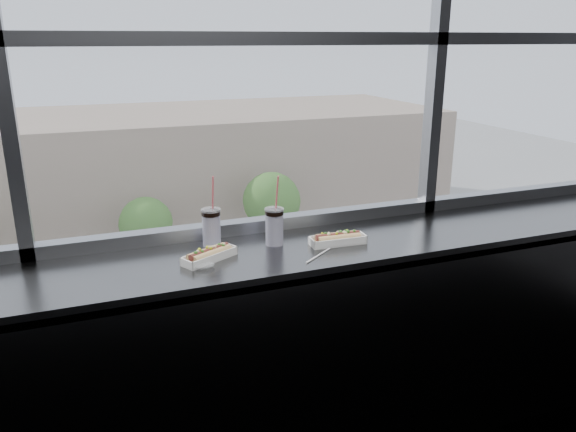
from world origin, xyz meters
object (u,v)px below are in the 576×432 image
object	(u,v)px
soda_cup_left	(211,225)
tree_right	(272,201)
soda_cup_right	(274,225)
loose_straw	(318,255)
hotdog_tray_right	(338,239)
car_far_c	(326,262)
pedestrian_d	(285,243)
car_near_c	(139,378)
car_near_e	(471,314)
pedestrian_a	(10,284)
wrapper	(204,265)
tree_center	(146,224)
car_far_b	(184,284)
pedestrian_b	(104,259)
hotdog_tray_left	(209,254)

from	to	relation	value
soda_cup_left	tree_right	world-z (taller)	soda_cup_left
soda_cup_right	loose_straw	size ratio (longest dim) A/B	1.63
hotdog_tray_right	car_far_c	xyz separation A→B (m)	(11.31, 24.31, -11.10)
hotdog_tray_right	pedestrian_d	size ratio (longest dim) A/B	0.12
car_near_c	car_near_e	xyz separation A→B (m)	(14.75, 0.00, -0.13)
pedestrian_d	pedestrian_a	bearing A→B (deg)	0.56
soda_cup_right	wrapper	world-z (taller)	soda_cup_right
wrapper	tree_center	distance (m)	29.87
soda_cup_right	car_near_e	xyz separation A→B (m)	(15.20, 16.21, -11.18)
soda_cup_left	wrapper	distance (m)	0.28
hotdog_tray_right	car_far_b	bearing A→B (deg)	85.34
tree_center	pedestrian_a	bearing A→B (deg)	-173.77
car_far_b	pedestrian_b	bearing A→B (deg)	38.03
loose_straw	car_far_c	distance (m)	29.16
soda_cup_right	car_far_c	xyz separation A→B (m)	(11.59, 24.21, -11.17)
car_near_c	tree_right	bearing A→B (deg)	-36.49
car_near_e	pedestrian_b	xyz separation A→B (m)	(-15.21, 12.80, 0.05)
pedestrian_d	tree_right	xyz separation A→B (m)	(-0.61, 0.63, 2.57)
car_near_e	pedestrian_b	size ratio (longest dim) A/B	2.81
loose_straw	car_near_c	bearing A→B (deg)	52.67
pedestrian_a	loose_straw	bearing A→B (deg)	-170.01
car_near_e	tree_right	xyz separation A→B (m)	(-5.41, 12.00, 2.68)
pedestrian_d	pedestrian_a	xyz separation A→B (m)	(-15.14, -0.15, -0.16)
soda_cup_left	pedestrian_b	size ratio (longest dim) A/B	0.16
hotdog_tray_left	pedestrian_d	distance (m)	31.65
car_near_e	loose_straw	bearing A→B (deg)	143.49
wrapper	pedestrian_b	xyz separation A→B (m)	(0.35, 29.17, -11.05)
soda_cup_right	tree_right	distance (m)	31.05
hotdog_tray_right	car_far_c	size ratio (longest dim) A/B	0.05
tree_center	car_far_c	bearing A→B (deg)	-23.46
soda_cup_right	pedestrian_b	bearing A→B (deg)	90.03
car_near_c	car_far_b	distance (m)	8.60
soda_cup_right	car_near_c	xyz separation A→B (m)	(0.45, 16.21, -11.05)
tree_right	hotdog_tray_right	bearing A→B (deg)	-108.58
wrapper	car_far_c	distance (m)	29.32
car_near_c	pedestrian_d	size ratio (longest dim) A/B	3.01
car_far_c	hotdog_tray_right	bearing A→B (deg)	151.47
car_far_c	car_near_c	world-z (taller)	car_near_c
pedestrian_d	pedestrian_a	distance (m)	15.14
loose_straw	car_near_e	bearing A→B (deg)	11.23
car_far_c	pedestrian_a	distance (m)	16.64
pedestrian_b	car_far_c	bearing A→B (deg)	67.53
wrapper	hotdog_tray_left	bearing A→B (deg)	60.77
hotdog_tray_right	soda_cup_left	size ratio (longest dim) A/B	0.81
car_far_b	pedestrian_a	bearing A→B (deg)	69.99
loose_straw	pedestrian_a	xyz separation A→B (m)	(-4.87, 27.64, -11.14)
soda_cup_right	pedestrian_d	size ratio (longest dim) A/B	0.15
soda_cup_right	wrapper	xyz separation A→B (m)	(-0.36, -0.16, -0.08)
loose_straw	wrapper	distance (m)	0.50
car_near_c	car_near_e	bearing A→B (deg)	-88.59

